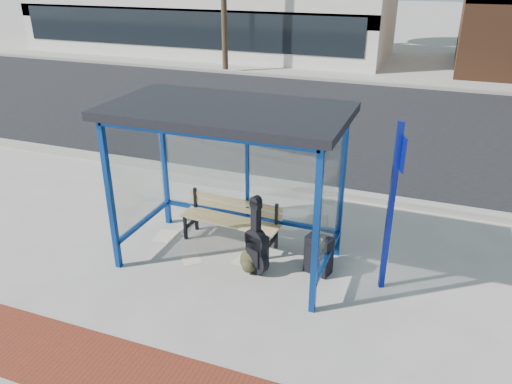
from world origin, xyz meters
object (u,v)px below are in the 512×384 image
at_px(guitar_bag, 256,247).
at_px(suitcase, 319,255).
at_px(bench, 231,218).
at_px(backpack, 250,261).

relative_size(guitar_bag, suitcase, 1.81).
relative_size(bench, backpack, 4.36).
bearing_deg(backpack, guitar_bag, -0.98).
bearing_deg(backpack, suitcase, 15.62).
relative_size(guitar_bag, backpack, 3.06).
bearing_deg(guitar_bag, backpack, -154.38).
height_order(bench, suitcase, bench).
bearing_deg(suitcase, bench, -177.59).
distance_m(bench, suitcase, 1.60).
height_order(guitar_bag, suitcase, guitar_bag).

